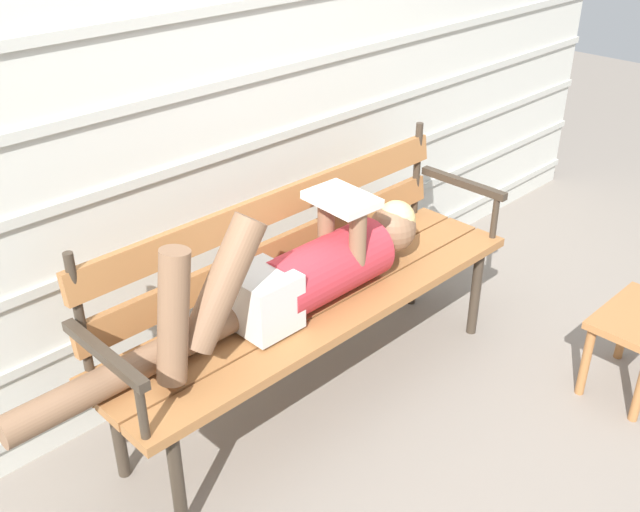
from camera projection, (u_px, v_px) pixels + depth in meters
The scene contains 5 objects.
ground_plane at pixel (334, 403), 2.92m from camera, with size 12.00×12.00×0.00m, color gray.
house_siding at pixel (228, 115), 2.77m from camera, with size 5.29×0.08×2.10m.
park_bench at pixel (307, 281), 2.77m from camera, with size 1.81×0.47×0.89m.
reclining_person at pixel (296, 276), 2.61m from camera, with size 1.69×0.26×0.51m.
footstool at pixel (639, 330), 2.88m from camera, with size 0.42×0.28×0.35m.
Camera 1 is at (-1.64, -1.57, 1.93)m, focal length 41.30 mm.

